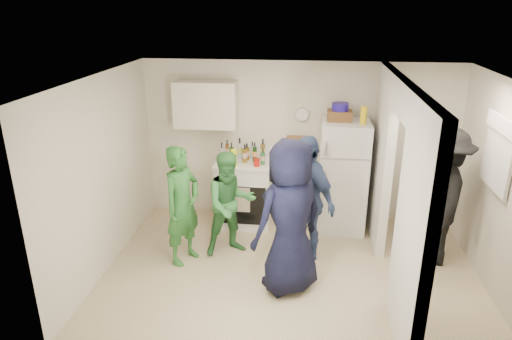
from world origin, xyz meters
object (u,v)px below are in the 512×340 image
(fridge, at_px, (343,177))
(person_denim, at_px, (306,198))
(stove, at_px, (244,192))
(wicker_basket, at_px, (340,116))
(person_green_center, at_px, (230,204))
(person_navy, at_px, (290,218))
(blue_bowl, at_px, (340,107))
(yellow_cup_stack_top, at_px, (364,115))
(person_nook, at_px, (441,197))
(person_green_left, at_px, (182,206))

(fridge, height_order, person_denim, person_denim)
(stove, relative_size, wicker_basket, 2.92)
(stove, xyz_separation_m, fridge, (1.49, -0.03, 0.34))
(fridge, distance_m, wicker_basket, 0.93)
(person_green_center, bearing_deg, fridge, 4.16)
(person_green_center, xyz_separation_m, person_navy, (0.84, -0.76, 0.21))
(blue_bowl, bearing_deg, stove, -179.18)
(yellow_cup_stack_top, bearing_deg, stove, 175.66)
(stove, distance_m, blue_bowl, 1.97)
(fridge, bearing_deg, person_denim, -120.38)
(wicker_basket, distance_m, blue_bowl, 0.13)
(person_nook, bearing_deg, person_navy, -53.91)
(stove, distance_m, person_green_center, 0.98)
(blue_bowl, xyz_separation_m, person_green_left, (-2.03, -1.25, -1.09))
(yellow_cup_stack_top, distance_m, person_navy, 2.02)
(blue_bowl, relative_size, person_green_left, 0.15)
(person_nook, bearing_deg, person_green_center, -76.00)
(wicker_basket, height_order, person_denim, wicker_basket)
(yellow_cup_stack_top, height_order, person_nook, yellow_cup_stack_top)
(person_navy, xyz_separation_m, person_nook, (1.91, 0.87, -0.01))
(stove, bearing_deg, person_green_left, -117.33)
(blue_bowl, bearing_deg, wicker_basket, 0.00)
(stove, height_order, person_green_left, person_green_left)
(person_green_left, bearing_deg, person_nook, -56.22)
(person_navy, bearing_deg, person_denim, -142.00)
(person_denim, bearing_deg, stove, -176.33)
(stove, height_order, person_nook, person_nook)
(person_nook, bearing_deg, wicker_basket, -111.63)
(stove, relative_size, person_green_center, 0.70)
(wicker_basket, height_order, person_green_center, wicker_basket)
(fridge, distance_m, yellow_cup_stack_top, 1.00)
(person_green_center, xyz_separation_m, person_nook, (2.75, 0.11, 0.20))
(yellow_cup_stack_top, xyz_separation_m, person_denim, (-0.75, -0.81, -0.95))
(fridge, height_order, wicker_basket, wicker_basket)
(person_nook, bearing_deg, yellow_cup_stack_top, -114.01)
(yellow_cup_stack_top, distance_m, person_nook, 1.50)
(blue_bowl, distance_m, yellow_cup_stack_top, 0.36)
(yellow_cup_stack_top, bearing_deg, person_nook, -35.63)
(stove, distance_m, fridge, 1.53)
(blue_bowl, height_order, person_green_center, blue_bowl)
(person_denim, height_order, person_nook, person_nook)
(yellow_cup_stack_top, relative_size, person_navy, 0.13)
(yellow_cup_stack_top, relative_size, person_green_left, 0.15)
(fridge, distance_m, person_green_center, 1.80)
(wicker_basket, xyz_separation_m, blue_bowl, (0.00, 0.00, 0.13))
(person_denim, bearing_deg, person_nook, 51.36)
(person_green_left, relative_size, person_nook, 0.86)
(blue_bowl, relative_size, yellow_cup_stack_top, 0.96)
(yellow_cup_stack_top, bearing_deg, blue_bowl, 154.89)
(person_denim, xyz_separation_m, person_navy, (-0.18, -0.77, 0.08))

